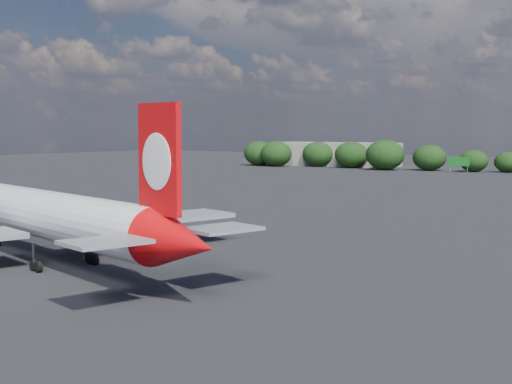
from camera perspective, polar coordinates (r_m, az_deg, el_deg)
The scene contains 4 objects.
ground at distance 99.26m, azimuth 6.98°, elevation -2.14°, with size 500.00×500.00×0.00m, color black.
qantas_airliner at distance 65.98m, azimuth -15.40°, elevation -2.10°, with size 42.62×40.89×14.17m.
terminal_building at distance 245.77m, azimuth 6.42°, elevation 3.02°, with size 42.00×16.00×8.00m.
highway_sign at distance 213.90m, azimuth 15.93°, elevation 2.34°, with size 6.00×0.30×4.50m.
Camera 1 is at (41.92, -29.14, 12.23)m, focal length 50.00 mm.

